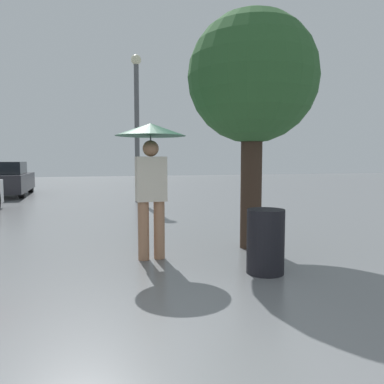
# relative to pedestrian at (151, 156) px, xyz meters

# --- Properties ---
(pedestrian) EXTENTS (0.96, 0.96, 1.87)m
(pedestrian) POSITION_rel_pedestrian_xyz_m (0.00, 0.00, 0.00)
(pedestrian) COLOR #9E7051
(pedestrian) RESTS_ON ground_plane
(parked_car_farthest) EXTENTS (1.83, 4.13, 1.30)m
(parked_car_farthest) POSITION_rel_pedestrian_xyz_m (-3.74, 10.74, -0.81)
(parked_car_farthest) COLOR black
(parked_car_farthest) RESTS_ON ground_plane
(tree) EXTENTS (1.97, 1.97, 3.60)m
(tree) POSITION_rel_pedestrian_xyz_m (1.61, 0.23, 1.15)
(tree) COLOR #38281E
(tree) RESTS_ON ground_plane
(street_lamp) EXTENTS (0.33, 0.33, 4.69)m
(street_lamp) POSITION_rel_pedestrian_xyz_m (0.88, 7.07, 1.35)
(street_lamp) COLOR #515456
(street_lamp) RESTS_ON ground_plane
(trash_bin) EXTENTS (0.45, 0.45, 0.78)m
(trash_bin) POSITION_rel_pedestrian_xyz_m (1.20, -1.03, -1.03)
(trash_bin) COLOR black
(trash_bin) RESTS_ON ground_plane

